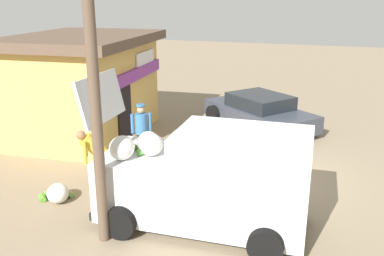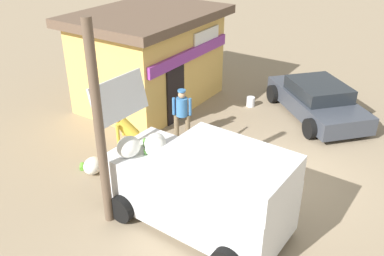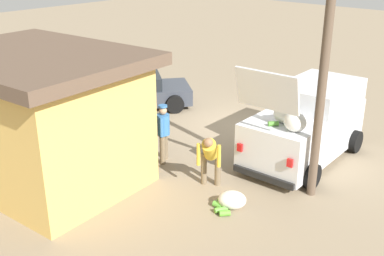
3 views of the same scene
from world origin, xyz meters
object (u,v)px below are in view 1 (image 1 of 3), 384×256
Objects in this scene: customer_bending at (95,153)px; unloaded_banana_pile at (58,193)px; parked_sedan at (260,112)px; storefront_bar at (85,85)px; delivery_van at (209,179)px; paint_bucket at (195,123)px; vendor_standing at (141,129)px.

customer_bending reaches higher than unloaded_banana_pile.
parked_sedan is 4.89× the size of unloaded_banana_pile.
delivery_van is at bearing -127.85° from storefront_bar.
delivery_van is 4.92× the size of unloaded_banana_pile.
parked_sedan is at bearing -71.18° from paint_bucket.
storefront_bar is 4.96m from unloaded_banana_pile.
paint_bucket is at bearing -6.83° from vendor_standing.
paint_bucket is at bearing 108.82° from parked_sedan.
delivery_van is 3.18m from customer_bending.
unloaded_banana_pile is 6.28m from paint_bucket.
customer_bending is at bearing -145.11° from storefront_bar.
parked_sedan is at bearing -31.72° from vendor_standing.
parked_sedan is at bearing 2.06° from delivery_van.
storefront_bar is 1.25× the size of delivery_van.
delivery_van is 3.86m from vendor_standing.
vendor_standing reaches higher than paint_bucket.
delivery_van reaches higher than vendor_standing.
storefront_bar is 3.80× the size of customer_bending.
vendor_standing reaches higher than parked_sedan.
customer_bending is (-1.87, 0.31, -0.06)m from vendor_standing.
paint_bucket is (6.17, -1.13, -0.02)m from unloaded_banana_pile.
customer_bending is at bearing 154.56° from parked_sedan.
delivery_van is 3.03× the size of customer_bending.
parked_sedan is 4.78m from vendor_standing.
storefront_bar reaches higher than parked_sedan.
unloaded_banana_pile is (-0.97, 0.42, -0.67)m from customer_bending.
parked_sedan is (6.76, 0.24, -0.44)m from delivery_van.
customer_bending reaches higher than paint_bucket.
paint_bucket is (6.04, 2.35, -0.83)m from delivery_van.
storefront_bar reaches higher than vendor_standing.
delivery_van is (-4.20, -5.41, -0.65)m from storefront_bar.
parked_sedan is 6.57m from customer_bending.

